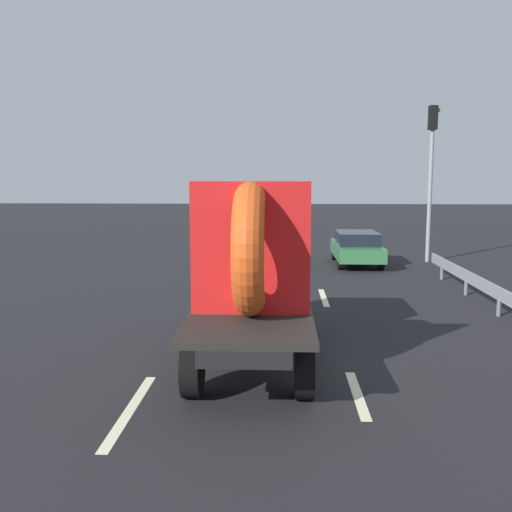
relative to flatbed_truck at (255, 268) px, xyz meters
name	(u,v)px	position (x,y,z in m)	size (l,w,h in m)	color
ground_plane	(268,354)	(0.26, -0.22, -1.61)	(120.00, 120.00, 0.00)	black
flatbed_truck	(255,268)	(0.00, 0.00, 0.00)	(2.02, 5.54, 3.27)	black
distant_sedan	(357,247)	(3.36, 11.13, -0.93)	(1.66, 3.87, 1.26)	black
traffic_light	(431,162)	(6.27, 12.04, 2.30)	(0.42, 0.36, 6.01)	gray
guardrail	(482,285)	(5.74, 4.27, -1.09)	(0.10, 10.02, 0.71)	gray
lane_dash_left_near	(130,410)	(-1.68, -2.97, -1.60)	(2.73, 0.16, 0.01)	beige
lane_dash_left_far	(207,291)	(-1.68, 5.77, -1.60)	(2.77, 0.16, 0.01)	beige
lane_dash_right_near	(357,394)	(1.68, -2.23, -1.60)	(2.01, 0.16, 0.01)	beige
lane_dash_right_far	(324,297)	(1.68, 5.00, -1.60)	(2.32, 0.16, 0.01)	beige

